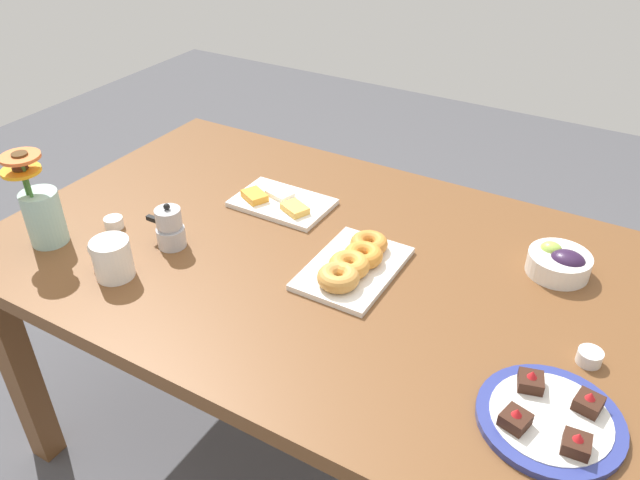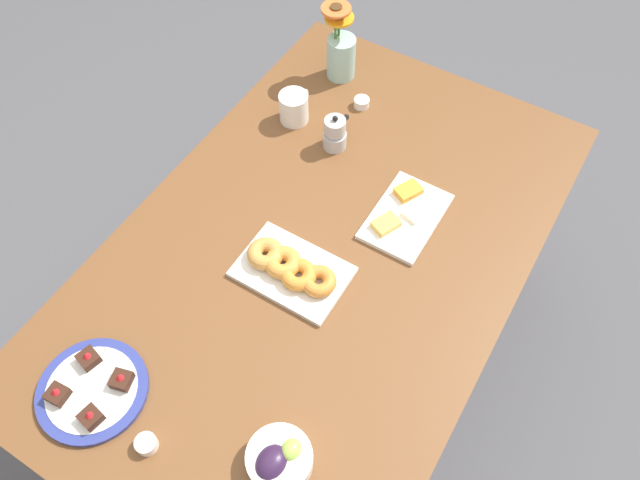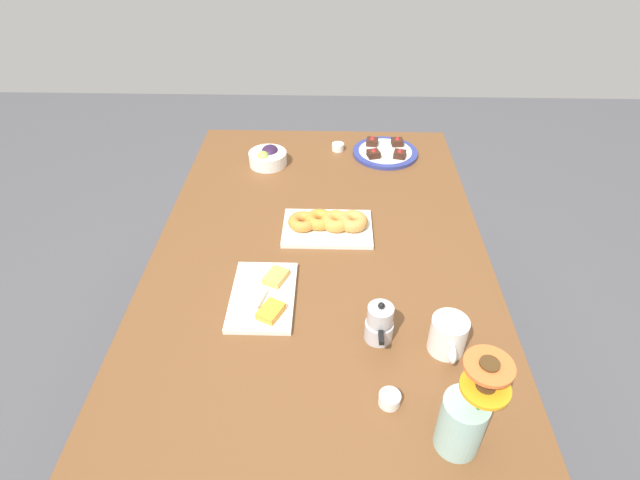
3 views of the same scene
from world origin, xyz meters
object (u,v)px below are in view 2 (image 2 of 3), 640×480
at_px(cheese_platter, 405,215).
at_px(croissant_platter, 290,269).
at_px(flower_vase, 341,52).
at_px(jam_cup_honey, 146,444).
at_px(jam_cup_berry, 362,102).
at_px(moka_pot, 335,134).
at_px(dining_table, 320,265).
at_px(dessert_plate, 92,390).
at_px(grape_bowl, 279,459).
at_px(coffee_mug, 294,107).

height_order(cheese_platter, croissant_platter, croissant_platter).
distance_m(cheese_platter, flower_vase, 0.60).
relative_size(cheese_platter, jam_cup_honey, 5.42).
distance_m(jam_cup_berry, moka_pot, 0.19).
relative_size(dining_table, moka_pot, 13.45).
xyz_separation_m(dessert_plate, moka_pot, (0.94, -0.09, 0.04)).
relative_size(dining_table, grape_bowl, 11.23).
bearing_deg(croissant_platter, cheese_platter, -28.28).
xyz_separation_m(coffee_mug, dessert_plate, (-0.97, -0.07, -0.04)).
bearing_deg(grape_bowl, jam_cup_berry, 20.04).
distance_m(cheese_platter, jam_cup_berry, 0.44).
relative_size(jam_cup_honey, flower_vase, 0.19).
height_order(jam_cup_berry, moka_pot, moka_pot).
relative_size(coffee_mug, moka_pot, 1.03).
distance_m(dining_table, cheese_platter, 0.27).
bearing_deg(grape_bowl, dessert_plate, 101.12).
relative_size(croissant_platter, moka_pot, 2.35).
bearing_deg(cheese_platter, flower_vase, 47.59).
relative_size(cheese_platter, dessert_plate, 1.03).
xyz_separation_m(dining_table, dessert_plate, (-0.60, 0.24, 0.10)).
height_order(grape_bowl, jam_cup_berry, grape_bowl).
height_order(dining_table, moka_pot, moka_pot).
bearing_deg(jam_cup_honey, croissant_platter, -3.20).
relative_size(croissant_platter, dessert_plate, 1.11).
xyz_separation_m(grape_bowl, croissant_platter, (0.41, 0.24, -0.01)).
xyz_separation_m(cheese_platter, flower_vase, (0.40, 0.44, 0.08)).
relative_size(jam_cup_honey, moka_pot, 0.40).
xyz_separation_m(coffee_mug, jam_cup_honey, (-1.00, -0.26, -0.03)).
relative_size(dining_table, coffee_mug, 13.03).
height_order(croissant_platter, flower_vase, flower_vase).
xyz_separation_m(grape_bowl, dessert_plate, (-0.09, 0.45, -0.02)).
bearing_deg(cheese_platter, croissant_platter, 151.72).
bearing_deg(croissant_platter, moka_pot, 16.33).
xyz_separation_m(croissant_platter, moka_pot, (0.44, 0.13, 0.03)).
relative_size(croissant_platter, jam_cup_berry, 5.83).
height_order(coffee_mug, croissant_platter, coffee_mug).
bearing_deg(dining_table, cheese_platter, -34.66).
height_order(dining_table, croissant_platter, croissant_platter).
distance_m(coffee_mug, moka_pot, 0.16).
distance_m(flower_vase, moka_pot, 0.31).
height_order(dining_table, coffee_mug, coffee_mug).
bearing_deg(grape_bowl, dining_table, 22.36).
height_order(coffee_mug, grape_bowl, coffee_mug).
relative_size(jam_cup_honey, jam_cup_berry, 1.00).
distance_m(grape_bowl, jam_cup_berry, 1.10).
height_order(grape_bowl, dessert_plate, grape_bowl).
distance_m(croissant_platter, flower_vase, 0.76).
distance_m(grape_bowl, flower_vase, 1.23).
bearing_deg(coffee_mug, dining_table, -139.34).
relative_size(grape_bowl, jam_cup_berry, 2.97).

